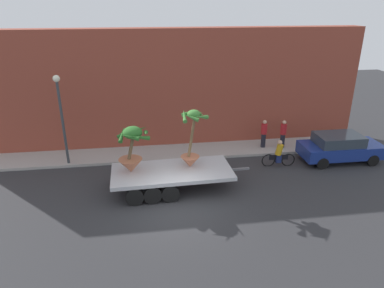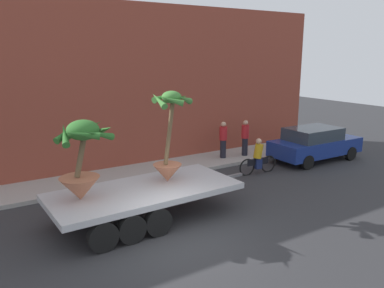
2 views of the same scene
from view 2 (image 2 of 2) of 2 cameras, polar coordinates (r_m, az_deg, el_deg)
name	(u,v)px [view 2 (image 2 of 2)]	position (r m, az deg, el deg)	size (l,w,h in m)	color
ground_plane	(181,244)	(10.60, -1.62, -14.48)	(60.00, 60.00, 0.00)	#2D2D30
sidewalk	(103,179)	(15.74, -12.97, -5.07)	(24.00, 2.20, 0.15)	#A39E99
building_facade	(85,89)	(16.65, -15.54, 7.87)	(24.00, 1.20, 7.01)	brown
flatbed_trailer	(138,196)	(11.72, -8.00, -7.68)	(6.70, 2.75, 0.98)	#B7BABF
potted_palm_rear	(82,162)	(10.91, -15.98, -2.62)	(1.55, 1.62, 2.23)	#B26647
potted_palm_middle	(169,142)	(11.99, -3.40, 0.25)	(1.32, 1.29, 2.85)	#B26647
cyclist	(258,158)	(16.34, 9.73, -2.07)	(1.84, 0.37, 1.54)	black
parked_car	(315,143)	(18.95, 17.65, 0.12)	(4.49, 1.98, 1.58)	navy
pedestrian_near_gate	(245,137)	(18.52, 7.85, 1.01)	(0.36, 0.36, 1.71)	black
pedestrian_far_left	(223,139)	(18.01, 4.63, 0.74)	(0.36, 0.36, 1.71)	black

